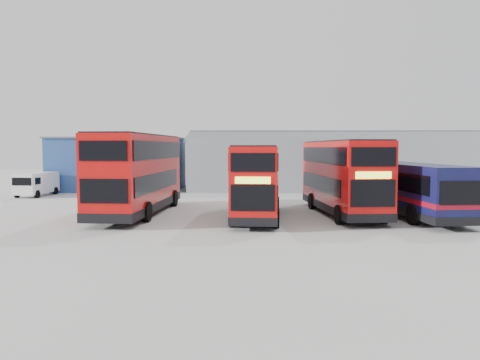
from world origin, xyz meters
TOP-DOWN VIEW (x-y plane):
  - ground_plane at (0.00, 0.00)m, footprint 120.00×120.00m
  - office_block at (-14.00, 17.99)m, footprint 12.30×8.32m
  - maintenance_shed at (8.00, 20.00)m, footprint 30.50×12.00m
  - double_decker_left at (-8.37, 0.61)m, footprint 3.68×11.88m
  - double_decker_centre at (-1.04, -0.75)m, footprint 3.19×10.23m
  - double_decker_right at (4.23, 0.58)m, footprint 3.45×10.97m
  - single_decker_blue at (8.23, 0.04)m, footprint 3.65×11.92m
  - panel_van at (-19.50, 11.50)m, footprint 2.30×4.71m

SIDE VIEW (x-z plane):
  - ground_plane at x=0.00m, z-range 0.00..0.00m
  - panel_van at x=-19.50m, z-range 0.12..2.11m
  - single_decker_blue at x=8.23m, z-range -0.01..3.17m
  - double_decker_centre at x=-1.04m, z-range -0.01..4.25m
  - double_decker_right at x=4.23m, z-range -0.01..4.56m
  - double_decker_left at x=-8.37m, z-range -0.01..4.94m
  - office_block at x=-14.00m, z-range 0.02..5.14m
  - maintenance_shed at x=8.00m, z-range -0.34..5.55m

